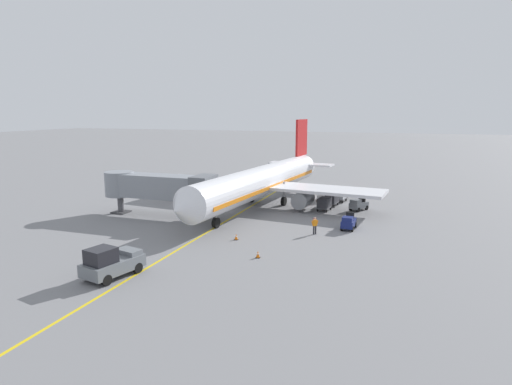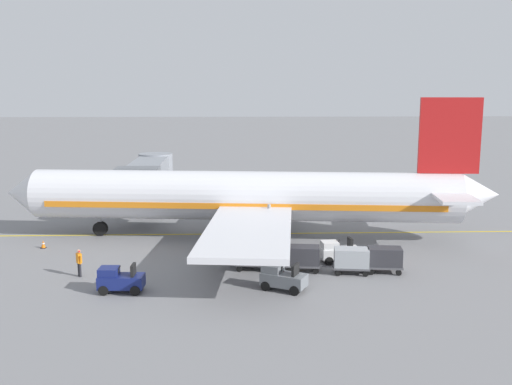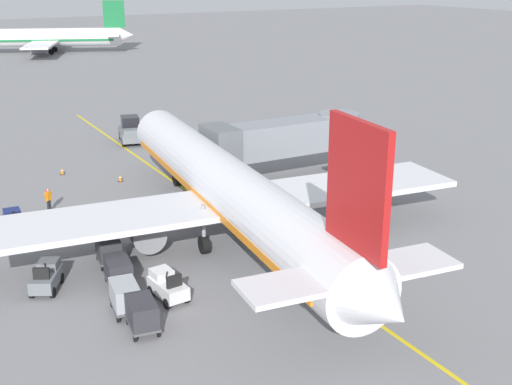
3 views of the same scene
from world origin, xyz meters
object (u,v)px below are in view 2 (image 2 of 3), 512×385
at_px(baggage_tug_spare, 120,280).
at_px(safety_cone_nose_right, 43,244).
at_px(parked_airliner, 248,197).
at_px(jet_bridge, 148,176).
at_px(baggage_cart_front, 253,255).
at_px(baggage_cart_third_in_train, 351,259).
at_px(baggage_tug_trailing, 338,252).
at_px(baggage_tug_lead, 282,278).
at_px(baggage_cart_tail_end, 384,258).
at_px(ground_crew_wing_walker, 79,261).
at_px(baggage_cart_second_in_train, 303,256).

relative_size(baggage_tug_spare, safety_cone_nose_right, 4.32).
xyz_separation_m(parked_airliner, safety_cone_nose_right, (-2.37, 14.68, -2.90)).
relative_size(jet_bridge, safety_cone_nose_right, 23.09).
distance_m(baggage_cart_front, baggage_cart_third_in_train, 6.09).
relative_size(parked_airliner, baggage_cart_front, 12.60).
bearing_deg(baggage_tug_trailing, safety_cone_nose_right, 78.39).
bearing_deg(baggage_tug_lead, baggage_cart_tail_end, -65.62).
relative_size(baggage_tug_lead, ground_crew_wing_walker, 1.64).
xyz_separation_m(jet_bridge, baggage_tug_lead, (-21.31, -10.51, -2.74)).
relative_size(jet_bridge, baggage_cart_tail_end, 4.60).
relative_size(baggage_tug_trailing, baggage_cart_third_in_train, 0.88).
bearing_deg(baggage_cart_second_in_train, ground_crew_wing_walker, 92.55).
height_order(baggage_tug_spare, baggage_cart_third_in_train, baggage_tug_spare).
distance_m(jet_bridge, baggage_tug_trailing, 21.90).
xyz_separation_m(baggage_tug_lead, baggage_cart_front, (3.88, 1.52, 0.24)).
bearing_deg(safety_cone_nose_right, parked_airliner, -80.85).
height_order(jet_bridge, baggage_cart_tail_end, jet_bridge).
height_order(baggage_tug_lead, ground_crew_wing_walker, ground_crew_wing_walker).
distance_m(parked_airliner, baggage_cart_second_in_train, 9.22).
distance_m(baggage_tug_lead, baggage_cart_second_in_train, 3.80).
height_order(jet_bridge, baggage_cart_second_in_train, jet_bridge).
relative_size(jet_bridge, baggage_tug_spare, 5.34).
distance_m(baggage_cart_second_in_train, safety_cone_nose_right, 18.90).
bearing_deg(baggage_cart_front, baggage_tug_lead, -158.59).
bearing_deg(baggage_tug_lead, baggage_cart_second_in_train, -23.94).
distance_m(baggage_tug_trailing, ground_crew_wing_walker, 16.37).
height_order(parked_airliner, baggage_tug_lead, parked_airliner).
bearing_deg(baggage_tug_lead, baggage_cart_front, 21.41).
bearing_deg(ground_crew_wing_walker, safety_cone_nose_right, 33.08).
height_order(baggage_tug_spare, ground_crew_wing_walker, ground_crew_wing_walker).
distance_m(parked_airliner, jet_bridge, 12.97).
xyz_separation_m(parked_airliner, baggage_cart_third_in_train, (-8.96, -6.17, -2.24)).
bearing_deg(baggage_cart_front, baggage_cart_second_in_train, -97.67).
distance_m(parked_airliner, baggage_tug_spare, 14.17).
height_order(baggage_tug_spare, baggage_cart_tail_end, baggage_tug_spare).
bearing_deg(jet_bridge, safety_cone_nose_right, 153.69).
bearing_deg(baggage_cart_second_in_train, baggage_cart_front, 82.33).
height_order(baggage_tug_trailing, baggage_tug_spare, same).
xyz_separation_m(parked_airliner, baggage_cart_second_in_train, (-8.34, -3.23, -2.24)).
relative_size(baggage_tug_spare, ground_crew_wing_walker, 1.51).
distance_m(baggage_tug_lead, safety_cone_nose_right, 18.91).
xyz_separation_m(baggage_tug_lead, baggage_tug_trailing, (5.23, -4.11, 0.00)).
relative_size(parked_airliner, baggage_cart_tail_end, 12.60).
relative_size(baggage_cart_front, safety_cone_nose_right, 5.02).
distance_m(baggage_tug_trailing, baggage_cart_third_in_train, 2.43).
xyz_separation_m(baggage_tug_trailing, baggage_cart_second_in_train, (-1.76, 2.57, 0.24)).
bearing_deg(baggage_cart_tail_end, baggage_cart_second_in_train, 84.34).
relative_size(baggage_cart_front, ground_crew_wing_walker, 1.75).
bearing_deg(safety_cone_nose_right, jet_bridge, -26.31).
bearing_deg(safety_cone_nose_right, baggage_cart_front, -110.52).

